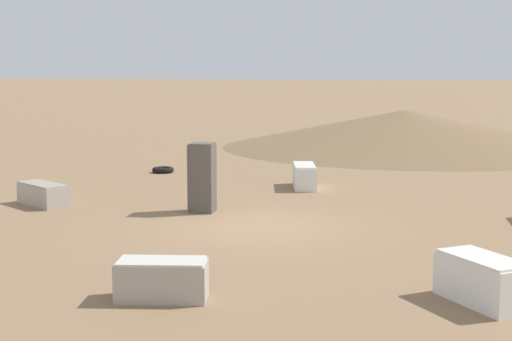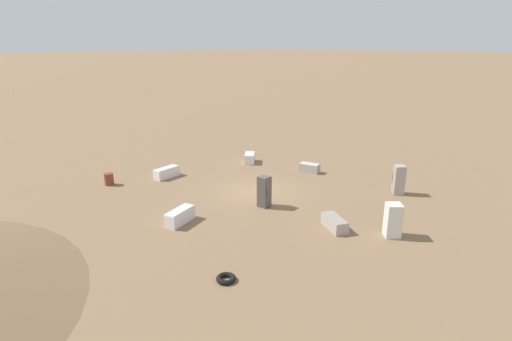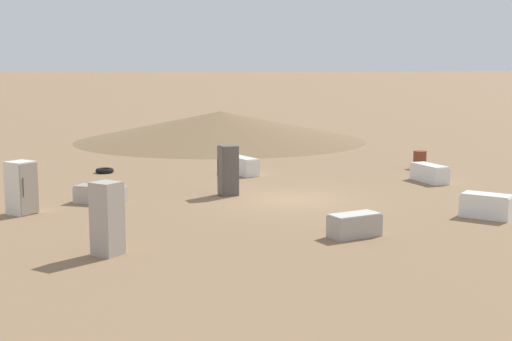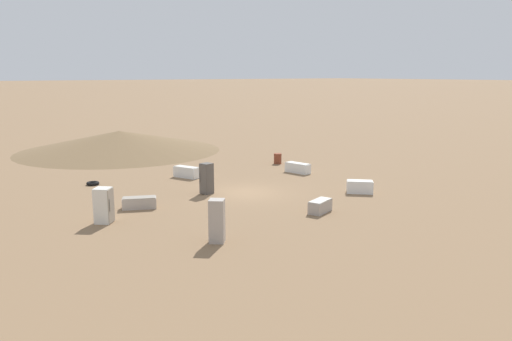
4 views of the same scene
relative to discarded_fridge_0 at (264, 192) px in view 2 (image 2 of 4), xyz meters
The scene contains 11 objects.
ground_plane 2.44m from the discarded_fridge_0, 150.59° to the left, with size 1000.00×1000.00×0.00m, color #846647.
discarded_fridge_0 is the anchor object (origin of this frame).
discarded_fridge_1 7.25m from the discarded_fridge_0, 111.88° to the left, with size 1.56×1.11×0.64m.
discarded_fridge_2 4.54m from the discarded_fridge_0, 10.30° to the left, with size 1.85×1.31×0.60m.
discarded_fridge_3 8.47m from the discarded_fridge_0, 168.12° to the right, with size 1.04×1.93×0.70m.
discarded_fridge_4 7.10m from the discarded_fridge_0, 18.55° to the left, with size 1.02×1.01×1.66m.
discarded_fridge_5 8.52m from the discarded_fridge_0, 63.38° to the left, with size 0.86×0.86×1.81m.
discarded_fridge_6 8.90m from the discarded_fridge_0, 146.06° to the left, with size 1.59×1.55×0.73m.
discarded_fridge_7 4.94m from the discarded_fridge_0, 103.54° to the right, with size 1.28×1.89×0.74m.
scrap_tire 7.74m from the discarded_fridge_0, 52.43° to the right, with size 0.78×0.78×0.20m.
rusty_barrel 10.76m from the discarded_fridge_0, 149.92° to the right, with size 0.58×0.58×0.79m.
Camera 2 is at (17.81, -15.07, 8.85)m, focal length 28.00 mm.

